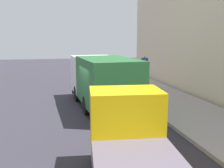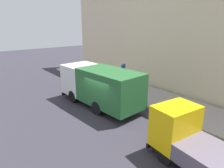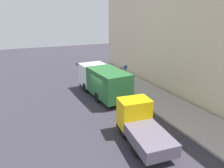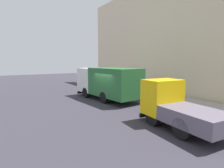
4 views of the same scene
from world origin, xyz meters
name	(u,v)px [view 4 (image 4 of 4)]	position (x,y,z in m)	size (l,w,h in m)	color
ground	(109,103)	(0.00, 0.00, 0.00)	(80.00, 80.00, 0.00)	#322F38
sidewalk	(151,96)	(5.02, 0.00, 0.08)	(4.03, 30.00, 0.17)	#A69E9B
building_facade	(170,35)	(7.53, 0.00, 6.27)	(0.50, 30.00, 12.53)	beige
large_utility_truck	(107,82)	(0.62, 1.32, 1.67)	(3.09, 7.34, 2.94)	silver
small_flatbed_truck	(175,106)	(-0.09, -6.73, 1.14)	(2.55, 4.83, 2.47)	yellow
pedestrian_walking	(119,82)	(4.40, 4.69, 1.10)	(0.38, 0.38, 1.76)	black
traffic_cone_orange	(114,87)	(3.42, 4.31, 0.52)	(0.50, 0.50, 0.72)	orange
street_sign_post	(128,79)	(3.35, 1.71, 1.76)	(0.44, 0.08, 2.72)	#4C5156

